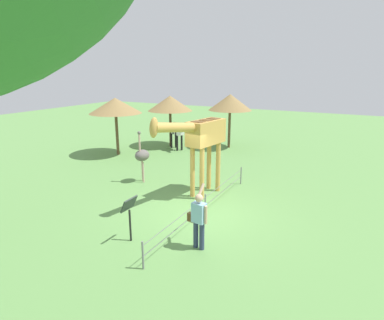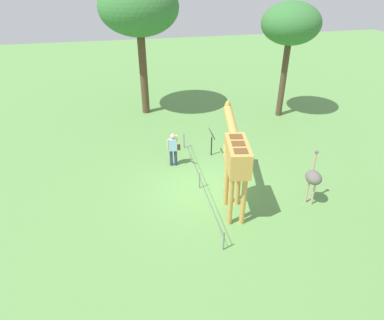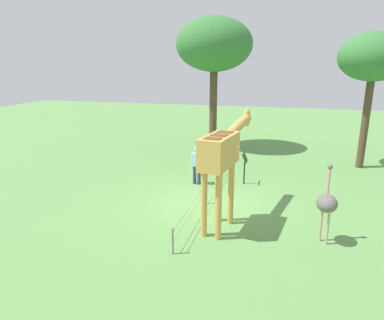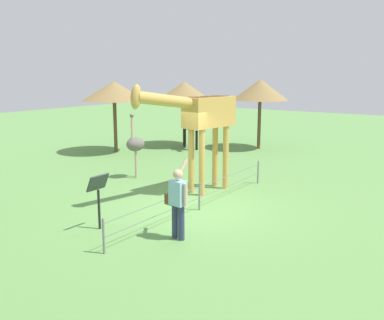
% 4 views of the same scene
% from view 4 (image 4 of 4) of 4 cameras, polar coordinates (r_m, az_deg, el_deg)
% --- Properties ---
extents(ground_plane, '(60.00, 60.00, 0.00)m').
position_cam_4_polar(ground_plane, '(11.98, 0.23, -6.33)').
color(ground_plane, '#60934C').
extents(giraffe, '(3.86, 1.10, 3.35)m').
position_cam_4_polar(giraffe, '(13.13, 1.29, 5.49)').
color(giraffe, gold).
rests_on(giraffe, ground_plane).
extents(visitor, '(0.64, 0.59, 1.74)m').
position_cam_4_polar(visitor, '(9.66, -1.85, -5.13)').
color(visitor, navy).
rests_on(visitor, ground_plane).
extents(zebra, '(1.25, 1.67, 1.66)m').
position_cam_4_polar(zebra, '(20.92, -0.12, 4.59)').
color(zebra, black).
rests_on(zebra, ground_plane).
extents(ostrich, '(0.70, 0.56, 2.25)m').
position_cam_4_polar(ostrich, '(15.33, -7.35, 2.03)').
color(ostrich, '#CC9E93').
rests_on(ostrich, ground_plane).
extents(shade_hut_near, '(2.62, 2.62, 3.29)m').
position_cam_4_polar(shade_hut_near, '(21.14, 8.83, 8.95)').
color(shade_hut_near, brown).
rests_on(shade_hut_near, ground_plane).
extents(shade_hut_far, '(2.90, 2.90, 3.21)m').
position_cam_4_polar(shade_hut_far, '(20.24, -10.06, 8.76)').
color(shade_hut_far, brown).
rests_on(shade_hut_far, ground_plane).
extents(shade_hut_aside, '(2.75, 2.75, 3.16)m').
position_cam_4_polar(shade_hut_aside, '(21.73, -1.00, 8.87)').
color(shade_hut_aside, brown).
rests_on(shade_hut_aside, ground_plane).
extents(info_sign, '(0.56, 0.21, 1.32)m').
position_cam_4_polar(info_sign, '(10.47, -12.05, -3.81)').
color(info_sign, black).
rests_on(info_sign, ground_plane).
extents(wire_fence, '(7.05, 0.05, 0.75)m').
position_cam_4_polar(wire_fence, '(11.77, 0.96, -4.61)').
color(wire_fence, slate).
rests_on(wire_fence, ground_plane).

